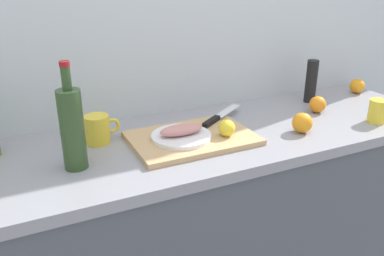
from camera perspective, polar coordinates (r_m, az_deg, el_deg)
The scene contains 14 objects.
back_wall at distance 1.72m, azimuth -2.07°, elevation 13.90°, with size 3.20×0.05×2.50m, color silver.
kitchen_counter at distance 1.76m, azimuth 2.66°, elevation -14.42°, with size 2.00×0.60×0.90m.
cutting_board at distance 1.47m, azimuth 0.00°, elevation -1.45°, with size 0.45×0.30×0.02m, color tan.
white_plate at distance 1.44m, azimuth -1.55°, elevation -1.20°, with size 0.22×0.22×0.01m, color white.
fish_fillet at distance 1.43m, azimuth -1.56°, elevation -0.26°, with size 0.16×0.07×0.04m, color tan.
chef_knife at distance 1.62m, azimuth 3.64°, elevation 1.52°, with size 0.26×0.19×0.02m.
lemon_0 at distance 1.45m, azimuth 4.96°, elevation -0.00°, with size 0.06×0.06×0.06m, color yellow.
wine_bottle at distance 1.28m, azimuth -16.68°, elevation 0.05°, with size 0.07×0.07×0.34m.
coffee_mug_0 at distance 1.47m, azimuth -13.23°, elevation -0.18°, with size 0.13×0.09×0.10m.
coffee_mug_1 at distance 1.80m, azimuth 24.96°, elevation 2.22°, with size 0.11×0.07×0.09m.
orange_0 at distance 2.18m, azimuth 22.42°, elevation 5.54°, with size 0.07×0.07×0.07m, color orange.
orange_1 at distance 1.82m, azimuth 17.42°, elevation 3.21°, with size 0.07×0.07×0.07m, color orange.
orange_2 at distance 1.59m, azimuth 15.40°, elevation 0.71°, with size 0.08×0.08×0.08m, color orange.
pepper_mill at distance 1.94m, azimuth 16.58°, elevation 6.38°, with size 0.05×0.05×0.20m, color black.
Camera 1 is at (-0.67, -1.24, 1.50)m, focal length 37.52 mm.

